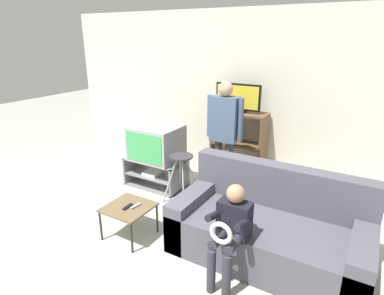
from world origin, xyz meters
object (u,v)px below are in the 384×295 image
(media_shelf, at_px, (238,146))
(remote_control_white, at_px, (136,206))
(couch, at_px, (269,230))
(folding_stool, at_px, (181,165))
(tv_stand, at_px, (156,172))
(person_seated_child, at_px, (230,227))
(television_flat, at_px, (238,99))
(remote_control_black, at_px, (128,207))
(television_main, at_px, (156,143))
(person_standing_adult, at_px, (224,129))
(snack_table, at_px, (129,210))

(media_shelf, bearing_deg, remote_control_white, -100.45)
(couch, bearing_deg, folding_stool, 158.04)
(tv_stand, bearing_deg, person_seated_child, -35.72)
(television_flat, height_order, remote_control_black, television_flat)
(remote_control_white, bearing_deg, television_main, 123.67)
(person_standing_adult, bearing_deg, remote_control_black, -106.70)
(television_main, relative_size, couch, 0.36)
(remote_control_white, bearing_deg, person_standing_adult, 82.24)
(folding_stool, xyz_separation_m, person_standing_adult, (0.43, 0.44, 0.47))
(television_main, height_order, remote_control_white, television_main)
(folding_stool, height_order, remote_control_black, folding_stool)
(media_shelf, xyz_separation_m, remote_control_black, (-0.44, -2.09, -0.17))
(television_main, height_order, television_flat, television_flat)
(folding_stool, bearing_deg, couch, -21.96)
(tv_stand, relative_size, television_flat, 1.27)
(television_flat, bearing_deg, remote_control_white, -99.62)
(media_shelf, distance_m, remote_control_white, 2.08)
(couch, height_order, person_standing_adult, person_standing_adult)
(tv_stand, relative_size, remote_control_black, 6.19)
(television_main, relative_size, person_seated_child, 0.73)
(remote_control_white, bearing_deg, couch, 24.77)
(television_main, bearing_deg, television_flat, 39.40)
(folding_stool, bearing_deg, television_main, 161.12)
(person_seated_child, bearing_deg, media_shelf, 111.08)
(couch, bearing_deg, television_flat, 124.22)
(remote_control_black, bearing_deg, person_standing_adult, 70.59)
(television_flat, height_order, remote_control_white, television_flat)
(television_flat, bearing_deg, media_shelf, 40.09)
(folding_stool, xyz_separation_m, couch, (1.44, -0.58, -0.22))
(television_flat, bearing_deg, snack_table, -101.48)
(television_main, bearing_deg, remote_control_white, -63.41)
(remote_control_black, xyz_separation_m, remote_control_white, (0.07, 0.06, 0.00))
(tv_stand, height_order, television_flat, television_flat)
(television_main, bearing_deg, snack_table, -66.92)
(television_flat, relative_size, couch, 0.36)
(snack_table, bearing_deg, person_standing_adult, 72.87)
(media_shelf, xyz_separation_m, person_seated_child, (0.83, -2.14, 0.01))
(television_main, height_order, remote_control_black, television_main)
(tv_stand, distance_m, person_standing_adult, 1.31)
(remote_control_white, relative_size, person_seated_child, 0.15)
(couch, bearing_deg, tv_stand, 159.38)
(folding_stool, bearing_deg, remote_control_black, -91.37)
(snack_table, bearing_deg, remote_control_black, -69.65)
(media_shelf, bearing_deg, tv_stand, -140.50)
(snack_table, bearing_deg, folding_stool, 88.25)
(television_main, xyz_separation_m, television_flat, (0.95, 0.78, 0.63))
(remote_control_black, height_order, remote_control_white, same)
(television_main, distance_m, person_standing_adult, 1.07)
(folding_stool, bearing_deg, person_seated_child, -42.36)
(tv_stand, xyz_separation_m, person_seated_child, (1.83, -1.31, 0.36))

